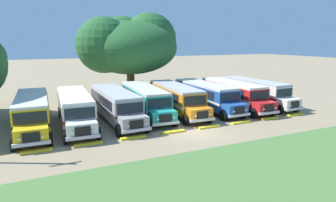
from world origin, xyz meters
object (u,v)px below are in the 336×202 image
parked_bus_slot_5 (206,95)px  parked_bus_slot_2 (115,104)px  parked_bus_slot_4 (176,97)px  broad_shade_tree (129,45)px  parked_bus_slot_3 (145,99)px  parked_bus_slot_7 (255,91)px  parked_bus_slot_0 (32,111)px  parked_bus_slot_1 (75,107)px  parked_bus_slot_6 (233,93)px

parked_bus_slot_5 → parked_bus_slot_2: bearing=-88.7°
parked_bus_slot_4 → broad_shade_tree: (-1.25, 12.15, 5.23)m
parked_bus_slot_3 → parked_bus_slot_5: (6.87, -0.31, 0.00)m
parked_bus_slot_2 → parked_bus_slot_7: same height
parked_bus_slot_0 → parked_bus_slot_7: 23.75m
parked_bus_slot_3 → parked_bus_slot_7: 13.43m
parked_bus_slot_1 → parked_bus_slot_4: (10.20, 0.51, 0.00)m
parked_bus_slot_2 → parked_bus_slot_1: bearing=-90.3°
parked_bus_slot_2 → parked_bus_slot_7: 16.66m
parked_bus_slot_1 → parked_bus_slot_6: size_ratio=1.00×
parked_bus_slot_1 → parked_bus_slot_3: (6.90, 0.84, 0.00)m
parked_bus_slot_0 → parked_bus_slot_3: same height
parked_bus_slot_3 → parked_bus_slot_7: same height
parked_bus_slot_0 → parked_bus_slot_6: bearing=91.2°
parked_bus_slot_1 → broad_shade_tree: (8.95, 12.65, 5.23)m
parked_bus_slot_4 → parked_bus_slot_2: bearing=-83.5°
parked_bus_slot_2 → parked_bus_slot_4: same height
parked_bus_slot_2 → parked_bus_slot_6: same height
parked_bus_slot_4 → parked_bus_slot_5: 3.57m
parked_bus_slot_5 → broad_shade_tree: size_ratio=0.76×
parked_bus_slot_3 → parked_bus_slot_1: bearing=-79.9°
parked_bus_slot_7 → broad_shade_tree: size_ratio=0.76×
parked_bus_slot_4 → parked_bus_slot_5: (3.57, 0.02, 0.00)m
parked_bus_slot_0 → parked_bus_slot_1: same height
parked_bus_slot_1 → parked_bus_slot_6: (17.15, 0.08, 0.00)m
parked_bus_slot_2 → parked_bus_slot_3: same height
parked_bus_slot_0 → parked_bus_slot_6: same height
parked_bus_slot_3 → broad_shade_tree: bearing=173.3°
parked_bus_slot_3 → parked_bus_slot_4: (3.30, -0.33, 0.00)m
parked_bus_slot_2 → parked_bus_slot_3: bearing=101.7°
parked_bus_slot_1 → parked_bus_slot_5: 13.78m
parked_bus_slot_2 → parked_bus_slot_4: bearing=92.3°
parked_bus_slot_2 → parked_bus_slot_6: bearing=88.6°
parked_bus_slot_2 → parked_bus_slot_3: 3.34m
broad_shade_tree → parked_bus_slot_5: bearing=-68.3°
parked_bus_slot_1 → parked_bus_slot_2: size_ratio=1.00×
parked_bus_slot_0 → parked_bus_slot_5: same height
broad_shade_tree → parked_bus_slot_3: bearing=-99.8°
parked_bus_slot_1 → parked_bus_slot_6: bearing=92.4°
parked_bus_slot_6 → broad_shade_tree: broad_shade_tree is taller
parked_bus_slot_4 → parked_bus_slot_3: bearing=-93.0°
parked_bus_slot_2 → broad_shade_tree: (5.30, 12.58, 5.23)m
parked_bus_slot_7 → broad_shade_tree: broad_shade_tree is taller
parked_bus_slot_3 → broad_shade_tree: 13.09m
parked_bus_slot_0 → parked_bus_slot_4: size_ratio=1.00×
parked_bus_slot_0 → parked_bus_slot_4: (13.64, 0.43, 0.00)m
parked_bus_slot_6 → parked_bus_slot_7: (3.16, 0.18, 0.00)m
parked_bus_slot_3 → parked_bus_slot_6: (10.25, -0.75, 0.00)m
parked_bus_slot_2 → parked_bus_slot_6: size_ratio=1.00×
parked_bus_slot_0 → parked_bus_slot_6: size_ratio=1.00×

